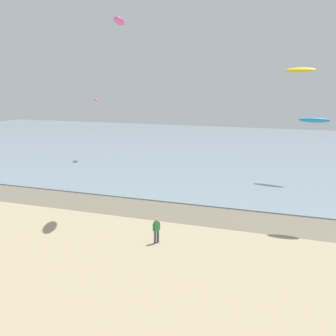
# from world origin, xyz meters

# --- Properties ---
(wet_sand_strip) EXTENTS (120.00, 5.20, 0.01)m
(wet_sand_strip) POSITION_xyz_m (0.00, 27.02, 0.00)
(wet_sand_strip) COLOR #7A6D59
(wet_sand_strip) RESTS_ON ground
(sea) EXTENTS (160.00, 70.00, 0.10)m
(sea) POSITION_xyz_m (0.00, 64.62, 0.05)
(sea) COLOR #7F939E
(sea) RESTS_ON ground
(person_by_waterline) EXTENTS (0.39, 0.47, 1.71)m
(person_by_waterline) POSITION_xyz_m (-0.72, 20.10, 0.92)
(person_by_waterline) COLOR #4C4C56
(person_by_waterline) RESTS_ON ground
(kite_aloft_2) EXTENTS (1.75, 2.22, 0.46)m
(kite_aloft_2) POSITION_xyz_m (-21.29, 47.28, 8.39)
(kite_aloft_2) COLOR #E54C99
(kite_aloft_3) EXTENTS (3.50, 1.76, 0.88)m
(kite_aloft_3) POSITION_xyz_m (6.08, 44.22, 12.00)
(kite_aloft_3) COLOR yellow
(kite_aloft_4) EXTENTS (2.24, 3.02, 0.83)m
(kite_aloft_4) POSITION_xyz_m (-6.56, 26.55, 15.39)
(kite_aloft_4) COLOR #E54C99
(kite_aloft_5) EXTENTS (2.20, 0.83, 0.51)m
(kite_aloft_5) POSITION_xyz_m (8.52, 27.63, 7.92)
(kite_aloft_5) COLOR #2384D1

